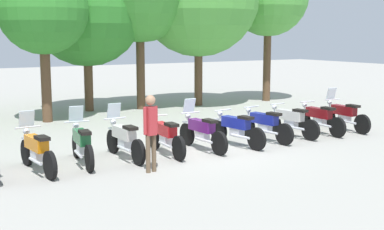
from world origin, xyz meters
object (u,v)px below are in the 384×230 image
(motorcycle_1, at_px, (37,150))
(person_0, at_px, (151,127))
(motorcycle_6, at_px, (236,128))
(motorcycle_8, at_px, (290,121))
(motorcycle_2, at_px, (82,143))
(motorcycle_3, at_px, (124,139))
(motorcycle_7, at_px, (264,124))
(tree_2, at_px, (43,10))
(tree_3, at_px, (86,9))
(motorcycle_10, at_px, (344,115))
(motorcycle_5, at_px, (202,131))
(motorcycle_4, at_px, (165,136))
(motorcycle_9, at_px, (319,118))

(motorcycle_1, bearing_deg, person_0, -126.32)
(motorcycle_6, distance_m, motorcycle_8, 2.26)
(motorcycle_2, distance_m, motorcycle_8, 6.73)
(motorcycle_6, bearing_deg, motorcycle_3, 78.24)
(motorcycle_8, bearing_deg, motorcycle_7, 89.18)
(motorcycle_2, relative_size, tree_2, 0.39)
(motorcycle_7, distance_m, tree_3, 9.67)
(tree_2, xyz_separation_m, tree_3, (2.25, 1.86, 0.15))
(motorcycle_8, distance_m, person_0, 5.86)
(motorcycle_10, bearing_deg, motorcycle_5, 93.26)
(motorcycle_3, bearing_deg, tree_3, -14.86)
(tree_2, bearing_deg, motorcycle_6, -62.97)
(person_0, bearing_deg, motorcycle_1, 46.03)
(tree_2, bearing_deg, motorcycle_2, -98.19)
(motorcycle_6, distance_m, motorcycle_7, 1.13)
(motorcycle_7, bearing_deg, tree_3, 8.42)
(tree_2, bearing_deg, motorcycle_3, -88.70)
(tree_3, bearing_deg, tree_2, -140.40)
(motorcycle_6, relative_size, motorcycle_10, 0.99)
(motorcycle_3, height_order, motorcycle_7, motorcycle_3)
(motorcycle_2, distance_m, motorcycle_5, 3.36)
(motorcycle_2, height_order, motorcycle_5, same)
(motorcycle_2, bearing_deg, person_0, -136.67)
(motorcycle_4, bearing_deg, motorcycle_7, -85.64)
(motorcycle_10, relative_size, tree_2, 0.39)
(motorcycle_6, bearing_deg, tree_3, -0.26)
(motorcycle_1, bearing_deg, motorcycle_9, -94.16)
(motorcycle_1, height_order, tree_2, tree_2)
(motorcycle_5, height_order, motorcycle_8, motorcycle_5)
(motorcycle_1, xyz_separation_m, person_0, (2.26, -1.36, 0.54))
(motorcycle_3, bearing_deg, motorcycle_6, -94.35)
(person_0, bearing_deg, motorcycle_10, -91.74)
(tree_2, distance_m, tree_3, 2.92)
(tree_3, bearing_deg, motorcycle_2, -110.55)
(motorcycle_9, bearing_deg, motorcycle_2, 90.42)
(tree_2, height_order, tree_3, tree_3)
(motorcycle_7, height_order, motorcycle_10, motorcycle_10)
(motorcycle_1, height_order, person_0, person_0)
(motorcycle_10, bearing_deg, motorcycle_9, 92.79)
(motorcycle_2, xyz_separation_m, person_0, (1.12, -1.54, 0.54))
(motorcycle_7, xyz_separation_m, motorcycle_9, (2.25, 0.04, 0.00))
(motorcycle_5, bearing_deg, motorcycle_3, 83.59)
(motorcycle_10, relative_size, person_0, 1.22)
(motorcycle_2, distance_m, tree_2, 7.63)
(motorcycle_5, distance_m, motorcycle_7, 2.25)
(motorcycle_9, bearing_deg, motorcycle_10, -88.67)
(motorcycle_1, distance_m, person_0, 2.69)
(motorcycle_6, height_order, motorcycle_8, same)
(motorcycle_4, bearing_deg, person_0, 144.87)
(motorcycle_3, relative_size, motorcycle_8, 1.00)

